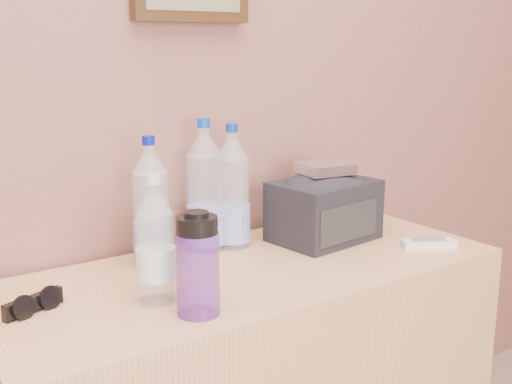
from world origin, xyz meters
The scene contains 9 objects.
pet_large_a centered at (0.21, 1.88, 0.86)m, with size 0.08×0.08×0.30m.
pet_large_b centered at (0.37, 1.91, 0.88)m, with size 0.09×0.09×0.32m.
pet_large_c centered at (0.43, 1.89, 0.87)m, with size 0.08×0.08×0.31m.
pet_small centered at (0.12, 1.68, 0.84)m, with size 0.07×0.07×0.25m.
nalgene_bottle centered at (0.16, 1.58, 0.83)m, with size 0.08×0.08×0.20m.
sunglasses centered at (-0.09, 1.77, 0.75)m, with size 0.12×0.05×0.03m, color black, non-canonical shape.
ac_remote centered at (0.83, 1.61, 0.74)m, with size 0.13×0.04×0.02m, color white.
toiletry_bag centered at (0.66, 1.80, 0.82)m, with size 0.26×0.18×0.17m, color black, non-canonical shape.
foil_packet centered at (0.66, 1.81, 0.92)m, with size 0.12×0.10×0.03m, color white.
Camera 1 is at (-0.39, 0.60, 1.23)m, focal length 45.00 mm.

